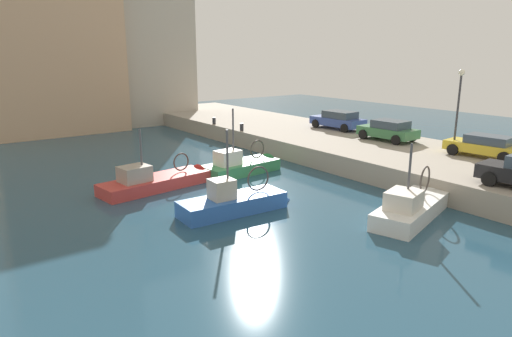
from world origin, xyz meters
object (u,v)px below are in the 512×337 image
(fishing_boat_green, at_px, (245,170))
(quay_streetlamp, at_px, (459,97))
(mooring_bollard_mid, at_px, (214,121))
(parked_car_blue, at_px, (338,120))
(parked_car_green, at_px, (388,130))
(fishing_boat_blue, at_px, (239,209))
(parked_car_yellow, at_px, (485,146))
(mooring_bollard_south, at_px, (242,127))
(fishing_boat_white, at_px, (413,213))
(fishing_boat_red, at_px, (162,185))

(fishing_boat_green, relative_size, quay_streetlamp, 1.18)
(mooring_bollard_mid, height_order, quay_streetlamp, quay_streetlamp)
(parked_car_blue, relative_size, parked_car_green, 1.11)
(fishing_boat_blue, distance_m, parked_car_green, 14.52)
(parked_car_yellow, bearing_deg, mooring_bollard_south, 111.15)
(quay_streetlamp, bearing_deg, parked_car_blue, 85.44)
(fishing_boat_white, bearing_deg, fishing_boat_green, 98.59)
(fishing_boat_green, bearing_deg, fishing_boat_blue, -127.41)
(parked_car_yellow, bearing_deg, fishing_boat_green, 138.51)
(quay_streetlamp, bearing_deg, parked_car_green, 89.34)
(quay_streetlamp, bearing_deg, fishing_boat_white, -158.72)
(parked_car_green, bearing_deg, fishing_boat_red, 170.27)
(fishing_boat_green, height_order, mooring_bollard_mid, fishing_boat_green)
(parked_car_blue, distance_m, mooring_bollard_mid, 10.08)
(fishing_boat_white, bearing_deg, mooring_bollard_mid, 82.88)
(fishing_boat_green, relative_size, fishing_boat_red, 0.83)
(parked_car_yellow, relative_size, mooring_bollard_south, 7.74)
(fishing_boat_blue, bearing_deg, parked_car_yellow, -13.92)
(fishing_boat_blue, distance_m, quay_streetlamp, 14.83)
(parked_car_yellow, relative_size, quay_streetlamp, 0.88)
(fishing_boat_white, xyz_separation_m, mooring_bollard_mid, (2.63, 21.03, 1.35))
(fishing_boat_green, bearing_deg, quay_streetlamp, -36.67)
(fishing_boat_green, distance_m, parked_car_blue, 11.17)
(mooring_bollard_south, bearing_deg, parked_car_blue, -30.00)
(fishing_boat_blue, relative_size, parked_car_green, 1.47)
(fishing_boat_red, xyz_separation_m, mooring_bollard_south, (9.62, 6.40, 1.37))
(fishing_boat_red, height_order, parked_car_green, fishing_boat_red)
(fishing_boat_white, distance_m, fishing_boat_red, 12.72)
(parked_car_blue, distance_m, quay_streetlamp, 10.43)
(fishing_boat_red, height_order, parked_car_yellow, fishing_boat_red)
(fishing_boat_green, xyz_separation_m, parked_car_green, (9.93, -2.57, 1.79))
(fishing_boat_blue, relative_size, mooring_bollard_mid, 10.49)
(fishing_boat_white, distance_m, mooring_bollard_south, 17.29)
(mooring_bollard_south, distance_m, quay_streetlamp, 15.21)
(fishing_boat_white, distance_m, fishing_boat_green, 10.69)
(fishing_boat_white, xyz_separation_m, parked_car_blue, (9.08, 13.31, 1.79))
(parked_car_yellow, relative_size, mooring_bollard_mid, 7.74)
(fishing_boat_green, height_order, parked_car_blue, fishing_boat_green)
(fishing_boat_green, relative_size, parked_car_yellow, 1.34)
(fishing_boat_blue, distance_m, parked_car_blue, 17.07)
(parked_car_blue, relative_size, parked_car_yellow, 1.02)
(parked_car_blue, xyz_separation_m, mooring_bollard_mid, (-6.45, 7.73, -0.44))
(mooring_bollard_mid, bearing_deg, quay_streetlamp, -72.40)
(parked_car_yellow, xyz_separation_m, parked_car_green, (-0.29, 6.46, 0.05))
(fishing_boat_green, relative_size, parked_car_blue, 1.31)
(quay_streetlamp, bearing_deg, fishing_boat_blue, 172.37)
(fishing_boat_red, distance_m, mooring_bollard_mid, 14.23)
(fishing_boat_green, bearing_deg, fishing_boat_red, 179.42)
(fishing_boat_green, height_order, parked_car_green, fishing_boat_green)
(fishing_boat_blue, xyz_separation_m, quay_streetlamp, (14.06, -1.88, 4.35))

